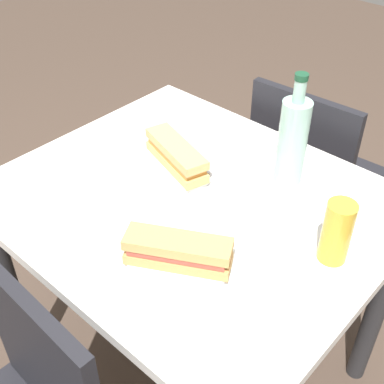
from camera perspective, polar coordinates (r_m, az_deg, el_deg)
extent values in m
plane|color=#47382D|center=(1.90, 0.00, -18.69)|extent=(8.00, 8.00, 0.00)
cube|color=silver|center=(1.34, 0.00, -1.17)|extent=(1.00, 0.84, 0.03)
cylinder|color=#262628|center=(1.72, -19.59, -10.29)|extent=(0.06, 0.06, 0.73)
cylinder|color=#262628|center=(2.02, -2.28, 0.72)|extent=(0.06, 0.06, 0.73)
cylinder|color=#262628|center=(1.69, 20.07, -11.64)|extent=(0.06, 0.06, 0.73)
cube|color=black|center=(1.99, 13.75, 1.82)|extent=(0.42, 0.42, 0.02)
cube|color=black|center=(1.73, 11.88, 4.60)|extent=(0.38, 0.05, 0.40)
cylinder|color=black|center=(2.22, 19.13, -2.59)|extent=(0.04, 0.04, 0.44)
cylinder|color=black|center=(2.32, 11.15, 1.03)|extent=(0.04, 0.04, 0.44)
cylinder|color=black|center=(1.96, 14.86, -8.01)|extent=(0.04, 0.04, 0.44)
cylinder|color=black|center=(2.07, 6.09, -3.63)|extent=(0.04, 0.04, 0.44)
cube|color=black|center=(1.16, -16.15, -17.76)|extent=(0.38, 0.04, 0.40)
cylinder|color=white|center=(1.15, -1.54, -8.07)|extent=(0.23, 0.23, 0.01)
cube|color=tan|center=(1.13, -1.55, -7.37)|extent=(0.24, 0.18, 0.02)
cube|color=#B74C3D|center=(1.12, -1.57, -6.60)|extent=(0.22, 0.16, 0.02)
cube|color=tan|center=(1.10, -1.59, -5.81)|extent=(0.24, 0.18, 0.02)
cube|color=silver|center=(1.17, 1.02, -6.16)|extent=(0.09, 0.07, 0.00)
cube|color=#59331E|center=(1.18, -3.35, -5.70)|extent=(0.07, 0.05, 0.01)
cylinder|color=white|center=(1.43, -1.73, 2.79)|extent=(0.23, 0.23, 0.01)
cube|color=tan|center=(1.42, -1.75, 3.45)|extent=(0.24, 0.14, 0.02)
cube|color=#CC8438|center=(1.40, -1.76, 4.17)|extent=(0.22, 0.12, 0.02)
cube|color=tan|center=(1.39, -1.78, 4.90)|extent=(0.24, 0.14, 0.02)
cube|color=silver|center=(1.42, 1.01, 2.96)|extent=(0.10, 0.03, 0.00)
cube|color=#59331E|center=(1.48, -1.12, 4.65)|extent=(0.08, 0.03, 0.01)
cylinder|color=#99C6B7|center=(1.36, 11.12, 5.46)|extent=(0.08, 0.08, 0.23)
cylinder|color=#99C6B7|center=(1.28, 11.93, 10.97)|extent=(0.03, 0.03, 0.06)
cylinder|color=#19472D|center=(1.27, 12.15, 12.47)|extent=(0.03, 0.03, 0.02)
cylinder|color=gold|center=(1.16, 15.86, -4.34)|extent=(0.07, 0.07, 0.15)
cylinder|color=silver|center=(1.54, 9.02, 5.47)|extent=(0.08, 0.08, 0.03)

